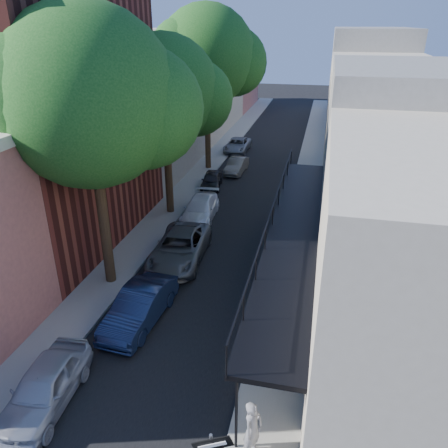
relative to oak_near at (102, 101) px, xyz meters
The scene contains 16 objects.
road_surface 21.52m from the oak_near, 80.32° to the left, with size 6.00×64.00×0.01m, color black.
sidewalk_left 21.24m from the oak_near, 91.84° to the left, with size 2.00×64.00×0.12m, color gray.
sidewalk_right 22.47m from the oak_near, 69.53° to the left, with size 2.00×64.00×0.12m, color gray.
buildings_left 19.65m from the oak_near, 107.78° to the left, with size 10.10×59.10×12.00m.
buildings_right 23.12m from the oak_near, 57.26° to the left, with size 9.80×55.00×10.00m.
oak_near is the anchor object (origin of this frame).
oak_mid 8.01m from the oak_near, 90.37° to the left, with size 6.60×6.00×10.20m.
oak_far 17.01m from the oak_near, 89.96° to the left, with size 7.70×7.00×11.90m.
parked_car_a 10.07m from the oak_near, 83.73° to the right, with size 1.57×3.90×1.33m, color #9EA2AF.
parked_car_b 7.90m from the oak_near, 53.14° to the right, with size 1.47×4.22×1.39m, color #131E3C.
parked_car_c 7.79m from the oak_near, 49.53° to the left, with size 2.32×5.04×1.40m, color #575A5E.
parked_car_d 10.40m from the oak_near, 77.76° to the left, with size 1.76×4.32×1.25m, color white.
parked_car_e 14.62m from the oak_near, 85.91° to the left, with size 1.31×3.26×1.11m, color black.
parked_car_f 17.93m from the oak_near, 83.18° to the left, with size 1.19×3.41×1.12m, color #655F55.
parked_car_g 23.38m from the oak_near, 87.87° to the left, with size 1.92×4.17×1.16m, color gray.
pedestrian 12.34m from the oak_near, 45.95° to the right, with size 0.64×0.42×1.75m, color slate.
Camera 1 is at (4.81, -5.05, 10.58)m, focal length 35.00 mm.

